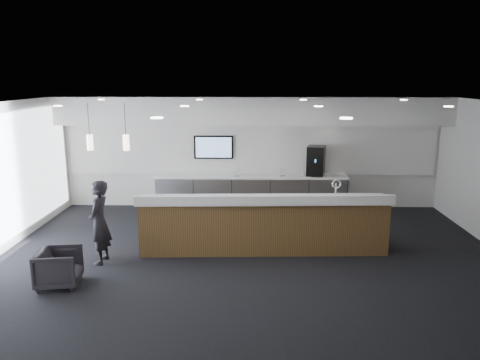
{
  "coord_description": "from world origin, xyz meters",
  "views": [
    {
      "loc": [
        0.0,
        -8.45,
        3.47
      ],
      "look_at": [
        -0.23,
        1.3,
        1.33
      ],
      "focal_mm": 35.0,
      "sensor_mm": 36.0,
      "label": 1
    }
  ],
  "objects_px": {
    "service_counter": "(264,224)",
    "coffee_machine": "(316,161)",
    "armchair": "(59,268)",
    "lounge_guest": "(99,222)"
  },
  "relations": [
    {
      "from": "armchair",
      "to": "lounge_guest",
      "type": "relative_size",
      "value": 0.44
    },
    {
      "from": "service_counter",
      "to": "armchair",
      "type": "bearing_deg",
      "value": -156.47
    },
    {
      "from": "lounge_guest",
      "to": "coffee_machine",
      "type": "bearing_deg",
      "value": 131.25
    },
    {
      "from": "service_counter",
      "to": "armchair",
      "type": "xyz_separation_m",
      "value": [
        -3.51,
        -1.71,
        -0.25
      ]
    },
    {
      "from": "coffee_machine",
      "to": "armchair",
      "type": "xyz_separation_m",
      "value": [
        -4.95,
        -4.78,
        -1.01
      ]
    },
    {
      "from": "service_counter",
      "to": "armchair",
      "type": "distance_m",
      "value": 3.91
    },
    {
      "from": "coffee_machine",
      "to": "service_counter",
      "type": "bearing_deg",
      "value": -100.86
    },
    {
      "from": "service_counter",
      "to": "coffee_machine",
      "type": "relative_size",
      "value": 6.52
    },
    {
      "from": "service_counter",
      "to": "lounge_guest",
      "type": "distance_m",
      "value": 3.2
    },
    {
      "from": "coffee_machine",
      "to": "lounge_guest",
      "type": "xyz_separation_m",
      "value": [
        -4.56,
        -3.75,
        -0.53
      ]
    }
  ]
}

